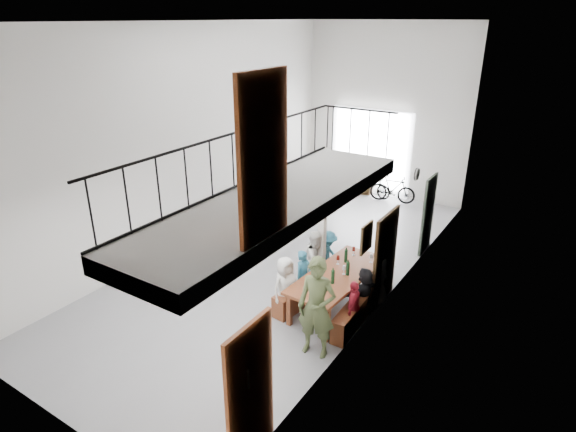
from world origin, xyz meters
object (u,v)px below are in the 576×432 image
Objects in this scene: bench_inner at (309,290)px; side_bench at (234,216)px; serving_counter at (349,178)px; tasting_table at (338,277)px; oak_barrel at (295,186)px; bicycle_near at (372,184)px; host_standing at (317,308)px.

bench_inner is 1.11× the size of side_bench.
bench_inner is 1.22× the size of serving_counter.
tasting_table is 7.36m from serving_counter.
oak_barrel is at bearing 83.67° from side_bench.
oak_barrel reaches higher than side_bench.
bicycle_near is at bearing 61.39° from side_bench.
bench_inner is 1.06× the size of host_standing.
serving_counter is at bearing 71.18° from side_bench.
host_standing is 1.24× the size of bicycle_near.
tasting_table is 1.36× the size of host_standing.
tasting_table is at bearing -50.52° from oak_barrel.
bicycle_near is at bearing 98.53° from host_standing.
bench_inner is at bearing -55.38° from oak_barrel.
tasting_table is at bearing -26.70° from side_bench.
serving_counter is 1.08× the size of bicycle_near.
oak_barrel is 0.42× the size of host_standing.
host_standing is (0.35, -1.50, 0.23)m from tasting_table.
tasting_table is 6.98m from bicycle_near.
tasting_table is 1.57× the size of serving_counter.
oak_barrel is at bearing 116.08° from host_standing.
tasting_table is at bearing 94.72° from host_standing.
bicycle_near is at bearing 110.80° from bench_inner.
host_standing is (4.88, -3.77, 0.69)m from side_bench.
bench_inner is 1.31× the size of bicycle_near.
bicycle_near is at bearing 111.47° from tasting_table.
host_standing is (0.99, -1.44, 0.71)m from bench_inner.
side_bench reaches higher than bench_inner.
bicycle_near reaches higher than tasting_table.
oak_barrel reaches higher than tasting_table.
bicycle_near is at bearing -11.80° from serving_counter.
serving_counter is 8.89m from host_standing.
side_bench is (-4.52, 2.27, -0.45)m from tasting_table.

